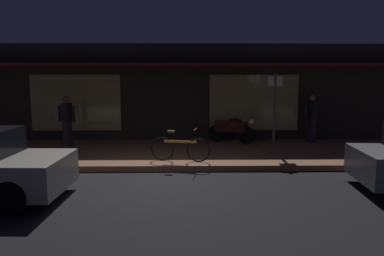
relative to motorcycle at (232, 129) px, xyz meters
The scene contains 8 objects.
ground_plane 4.93m from the motorcycle, 118.64° to the right, with size 60.00×60.00×0.00m, color black.
sidewalk_slab 2.74m from the motorcycle, 151.14° to the right, with size 18.00×4.00×0.15m, color brown.
storefront_building 3.35m from the motorcycle, 138.19° to the left, with size 18.00×3.30×3.60m.
motorcycle is the anchor object (origin of this frame).
bicycle_parked 3.26m from the motorcycle, 122.60° to the right, with size 1.64×0.47×0.91m.
person_photographer 5.57m from the motorcycle, behind, with size 0.61×0.42×1.67m.
person_bystander 2.81m from the motorcycle, ahead, with size 0.61×0.43×1.67m.
sign_post 1.86m from the motorcycle, 44.04° to the right, with size 0.44×0.09×2.40m.
Camera 1 is at (0.75, -8.59, 2.53)m, focal length 35.29 mm.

